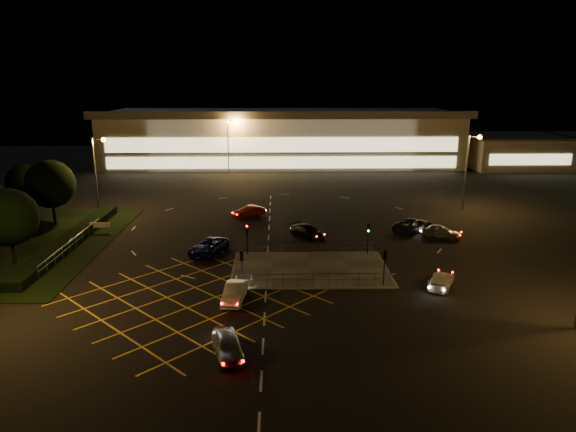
{
  "coord_description": "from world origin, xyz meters",
  "views": [
    {
      "loc": [
        -1.0,
        -46.49,
        17.1
      ],
      "look_at": [
        0.21,
        9.74,
        2.0
      ],
      "focal_mm": 32.0,
      "sensor_mm": 36.0,
      "label": 1
    }
  ],
  "objects_px": {
    "car_far_dkgrey": "(308,231)",
    "signal_ne": "(368,232)",
    "signal_nw": "(247,233)",
    "car_right_silver": "(441,231)",
    "car_east_grey": "(413,225)",
    "car_near_silver": "(228,345)",
    "car_queue_white": "(234,293)",
    "car_circ_red": "(249,211)",
    "car_left_blue": "(208,247)",
    "signal_sw": "(242,261)",
    "signal_se": "(385,260)",
    "car_approach_white": "(441,280)"
  },
  "relations": [
    {
      "from": "car_right_silver",
      "to": "car_approach_white",
      "type": "bearing_deg",
      "value": -171.34
    },
    {
      "from": "signal_nw",
      "to": "car_right_silver",
      "type": "xyz_separation_m",
      "value": [
        21.17,
        5.68,
        -1.66
      ]
    },
    {
      "from": "signal_se",
      "to": "car_left_blue",
      "type": "relative_size",
      "value": 0.58
    },
    {
      "from": "car_east_grey",
      "to": "car_right_silver",
      "type": "bearing_deg",
      "value": -177.94
    },
    {
      "from": "signal_sw",
      "to": "car_far_dkgrey",
      "type": "distance_m",
      "value": 15.49
    },
    {
      "from": "car_right_silver",
      "to": "car_circ_red",
      "type": "height_order",
      "value": "car_right_silver"
    },
    {
      "from": "car_queue_white",
      "to": "signal_nw",
      "type": "bearing_deg",
      "value": 93.7
    },
    {
      "from": "car_near_silver",
      "to": "car_far_dkgrey",
      "type": "relative_size",
      "value": 0.92
    },
    {
      "from": "car_near_silver",
      "to": "car_approach_white",
      "type": "xyz_separation_m",
      "value": [
        17.03,
        10.75,
        -0.11
      ]
    },
    {
      "from": "signal_se",
      "to": "car_near_silver",
      "type": "distance_m",
      "value": 16.58
    },
    {
      "from": "car_circ_red",
      "to": "car_east_grey",
      "type": "height_order",
      "value": "car_east_grey"
    },
    {
      "from": "signal_ne",
      "to": "car_far_dkgrey",
      "type": "bearing_deg",
      "value": 133.11
    },
    {
      "from": "car_left_blue",
      "to": "signal_nw",
      "type": "bearing_deg",
      "value": 10.37
    },
    {
      "from": "car_approach_white",
      "to": "signal_nw",
      "type": "bearing_deg",
      "value": 1.09
    },
    {
      "from": "car_left_blue",
      "to": "signal_ne",
      "type": "bearing_deg",
      "value": 16.69
    },
    {
      "from": "car_queue_white",
      "to": "car_east_grey",
      "type": "bearing_deg",
      "value": 50.57
    },
    {
      "from": "car_near_silver",
      "to": "car_left_blue",
      "type": "bearing_deg",
      "value": 86.79
    },
    {
      "from": "signal_ne",
      "to": "car_left_blue",
      "type": "xyz_separation_m",
      "value": [
        -15.96,
        0.59,
        -1.61
      ]
    },
    {
      "from": "car_far_dkgrey",
      "to": "car_east_grey",
      "type": "relative_size",
      "value": 0.83
    },
    {
      "from": "signal_se",
      "to": "signal_nw",
      "type": "distance_m",
      "value": 14.41
    },
    {
      "from": "signal_nw",
      "to": "car_near_silver",
      "type": "bearing_deg",
      "value": -90.62
    },
    {
      "from": "signal_se",
      "to": "car_queue_white",
      "type": "relative_size",
      "value": 0.74
    },
    {
      "from": "signal_nw",
      "to": "car_left_blue",
      "type": "relative_size",
      "value": 0.58
    },
    {
      "from": "signal_se",
      "to": "car_far_dkgrey",
      "type": "distance_m",
      "value": 15.22
    },
    {
      "from": "car_circ_red",
      "to": "car_east_grey",
      "type": "relative_size",
      "value": 0.75
    },
    {
      "from": "signal_se",
      "to": "car_approach_white",
      "type": "bearing_deg",
      "value": 175.85
    },
    {
      "from": "signal_nw",
      "to": "car_left_blue",
      "type": "distance_m",
      "value": 4.32
    },
    {
      "from": "car_right_silver",
      "to": "car_near_silver",
      "type": "bearing_deg",
      "value": 165.06
    },
    {
      "from": "signal_sw",
      "to": "signal_ne",
      "type": "bearing_deg",
      "value": -146.35
    },
    {
      "from": "signal_se",
      "to": "signal_ne",
      "type": "xyz_separation_m",
      "value": [
        0.0,
        7.99,
        0.0
      ]
    },
    {
      "from": "car_left_blue",
      "to": "car_queue_white",
      "type": "bearing_deg",
      "value": -53.96
    },
    {
      "from": "signal_ne",
      "to": "car_far_dkgrey",
      "type": "distance_m",
      "value": 8.45
    },
    {
      "from": "signal_se",
      "to": "signal_nw",
      "type": "bearing_deg",
      "value": -33.65
    },
    {
      "from": "car_near_silver",
      "to": "car_circ_red",
      "type": "height_order",
      "value": "car_near_silver"
    },
    {
      "from": "signal_sw",
      "to": "car_near_silver",
      "type": "distance_m",
      "value": 11.22
    },
    {
      "from": "car_right_silver",
      "to": "car_queue_white",
      "type": "bearing_deg",
      "value": 153.14
    },
    {
      "from": "car_right_silver",
      "to": "car_east_grey",
      "type": "distance_m",
      "value": 3.44
    },
    {
      "from": "car_circ_red",
      "to": "car_approach_white",
      "type": "xyz_separation_m",
      "value": [
        17.44,
        -23.35,
        -0.07
      ]
    },
    {
      "from": "car_east_grey",
      "to": "signal_sw",
      "type": "bearing_deg",
      "value": 87.26
    },
    {
      "from": "signal_sw",
      "to": "car_queue_white",
      "type": "xyz_separation_m",
      "value": [
        -0.44,
        -2.78,
        -1.67
      ]
    },
    {
      "from": "signal_ne",
      "to": "signal_sw",
      "type": "bearing_deg",
      "value": -146.35
    },
    {
      "from": "signal_ne",
      "to": "car_left_blue",
      "type": "bearing_deg",
      "value": 177.9
    },
    {
      "from": "car_right_silver",
      "to": "car_circ_red",
      "type": "xyz_separation_m",
      "value": [
        -21.77,
        9.34,
        -0.02
      ]
    },
    {
      "from": "car_near_silver",
      "to": "car_queue_white",
      "type": "height_order",
      "value": "car_near_silver"
    },
    {
      "from": "car_far_dkgrey",
      "to": "signal_ne",
      "type": "bearing_deg",
      "value": -86.16
    },
    {
      "from": "car_east_grey",
      "to": "car_circ_red",
      "type": "bearing_deg",
      "value": 26.87
    },
    {
      "from": "car_left_blue",
      "to": "car_approach_white",
      "type": "height_order",
      "value": "car_left_blue"
    },
    {
      "from": "car_approach_white",
      "to": "car_far_dkgrey",
      "type": "bearing_deg",
      "value": -26.46
    },
    {
      "from": "signal_sw",
      "to": "signal_nw",
      "type": "bearing_deg",
      "value": -90.0
    },
    {
      "from": "signal_nw",
      "to": "signal_ne",
      "type": "xyz_separation_m",
      "value": [
        12.0,
        0.0,
        0.0
      ]
    }
  ]
}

